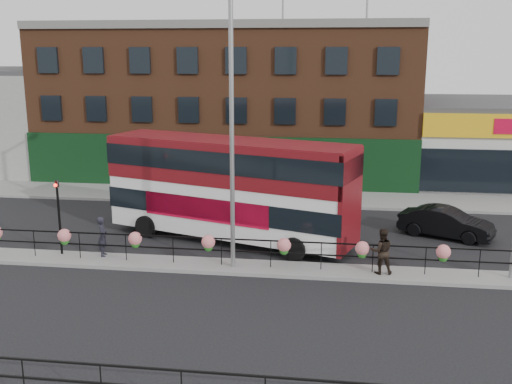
# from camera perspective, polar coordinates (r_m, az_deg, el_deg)

# --- Properties ---
(ground) EXTENTS (120.00, 120.00, 0.00)m
(ground) POSITION_cam_1_polar(r_m,az_deg,el_deg) (24.30, -0.96, -7.37)
(ground) COLOR black
(ground) RESTS_ON ground
(north_pavement) EXTENTS (60.00, 4.00, 0.15)m
(north_pavement) POSITION_cam_1_polar(r_m,az_deg,el_deg) (35.67, 1.95, -0.49)
(north_pavement) COLOR gray
(north_pavement) RESTS_ON ground
(median) EXTENTS (60.00, 1.60, 0.15)m
(median) POSITION_cam_1_polar(r_m,az_deg,el_deg) (24.28, -0.96, -7.21)
(median) COLOR gray
(median) RESTS_ON ground
(brick_building) EXTENTS (25.00, 12.21, 10.30)m
(brick_building) POSITION_cam_1_polar(r_m,az_deg,el_deg) (43.22, -2.25, 8.72)
(brick_building) COLOR brown
(brick_building) RESTS_ON ground
(median_railing) EXTENTS (30.04, 0.56, 1.23)m
(median_railing) POSITION_cam_1_polar(r_m,az_deg,el_deg) (23.95, -0.97, -5.03)
(median_railing) COLOR black
(median_railing) RESTS_ON median
(south_railing) EXTENTS (20.04, 0.05, 1.12)m
(south_railing) POSITION_cam_1_polar(r_m,az_deg,el_deg) (15.53, -14.59, -16.57)
(south_railing) COLOR black
(south_railing) RESTS_ON south_pavement
(double_decker_bus) EXTENTS (11.90, 6.29, 4.71)m
(double_decker_bus) POSITION_cam_1_polar(r_m,az_deg,el_deg) (27.13, -2.48, 1.20)
(double_decker_bus) COLOR white
(double_decker_bus) RESTS_ON ground
(car) EXTENTS (4.71, 5.41, 1.41)m
(car) POSITION_cam_1_polar(r_m,az_deg,el_deg) (29.53, 17.64, -2.80)
(car) COLOR black
(car) RESTS_ON ground
(pedestrian_a) EXTENTS (0.81, 0.70, 1.70)m
(pedestrian_a) POSITION_cam_1_polar(r_m,az_deg,el_deg) (25.95, -14.40, -4.11)
(pedestrian_a) COLOR black
(pedestrian_a) RESTS_ON median
(pedestrian_b) EXTENTS (1.05, 0.91, 1.81)m
(pedestrian_b) POSITION_cam_1_polar(r_m,az_deg,el_deg) (23.68, 11.88, -5.53)
(pedestrian_b) COLOR black
(pedestrian_b) RESTS_ON median
(lamp_column_west) EXTENTS (0.41, 1.99, 11.35)m
(lamp_column_west) POSITION_cam_1_polar(r_m,az_deg,el_deg) (23.01, -2.23, 9.05)
(lamp_column_west) COLOR gray
(lamp_column_west) RESTS_ON median
(traffic_light_median) EXTENTS (0.15, 0.28, 3.65)m
(traffic_light_median) POSITION_cam_1_polar(r_m,az_deg,el_deg) (26.30, -18.35, -0.82)
(traffic_light_median) COLOR black
(traffic_light_median) RESTS_ON median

